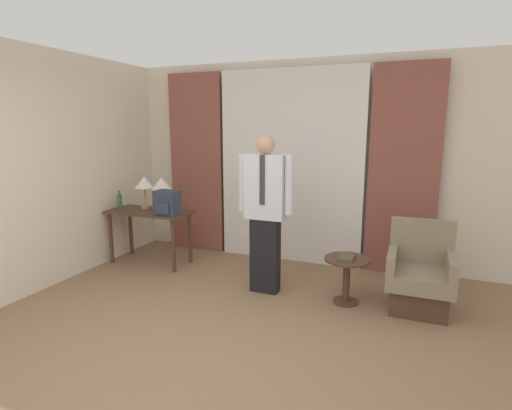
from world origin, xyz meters
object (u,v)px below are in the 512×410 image
bottle_near_edge (120,201)px  desk (150,219)px  armchair (419,278)px  book (346,257)px  table_lamp_left (144,184)px  side_table (347,272)px  table_lamp_right (162,185)px  backpack (167,203)px  person (265,209)px

bottle_near_edge → desk: bearing=6.2°
armchair → book: (-0.72, -0.16, 0.18)m
table_lamp_left → side_table: bearing=-8.5°
table_lamp_right → side_table: table_lamp_right is taller
table_lamp_left → backpack: bearing=-25.2°
backpack → table_lamp_right: bearing=134.6°
bottle_near_edge → book: size_ratio=1.09×
bottle_near_edge → book: bearing=-5.1°
person → armchair: person is taller
backpack → person: size_ratio=0.18×
desk → bottle_near_edge: bearing=-173.8°
desk → table_lamp_left: 0.49m
table_lamp_right → bottle_near_edge: size_ratio=1.76×
armchair → table_lamp_left: bearing=175.5°
table_lamp_right → book: (2.54, -0.44, -0.56)m
book → bottle_near_edge: bearing=174.9°
person → book: person is taller
table_lamp_right → side_table: bearing=-9.4°
table_lamp_left → person: (1.92, -0.44, -0.11)m
bottle_near_edge → backpack: backpack is taller
desk → bottle_near_edge: 0.50m
table_lamp_right → person: (1.65, -0.44, -0.11)m
desk → armchair: size_ratio=1.25×
armchair → side_table: size_ratio=1.80×
bottle_near_edge → side_table: 3.18m
desk → armchair: armchair is taller
table_lamp_right → book: table_lamp_right is taller
table_lamp_right → backpack: 0.39m
desk → backpack: 0.49m
table_lamp_right → armchair: 3.35m
person → book: bearing=0.1°
person → table_lamp_right: bearing=164.9°
backpack → person: person is taller
bottle_near_edge → side_table: bearing=-4.8°
table_lamp_right → person: size_ratio=0.25×
armchair → book: size_ratio=3.83×
backpack → bottle_near_edge: bearing=174.2°
bottle_near_edge → person: 2.25m
table_lamp_left → person: 1.98m
table_lamp_left → book: 2.91m
person → side_table: bearing=1.4°
backpack → book: size_ratio=1.36×
bottle_near_edge → person: bearing=-7.2°
bottle_near_edge → backpack: size_ratio=0.80×
desk → table_lamp_right: (0.14, 0.11, 0.46)m
desk → bottle_near_edge: size_ratio=4.42×
backpack → person: bearing=-8.1°
armchair → book: 0.76m
bottle_near_edge → book: 3.15m
backpack → book: 2.34m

